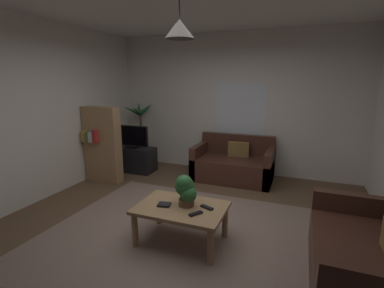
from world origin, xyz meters
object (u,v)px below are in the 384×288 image
at_px(couch_under_window, 233,165).
at_px(tv, 132,137).
at_px(remote_on_table_1, 207,207).
at_px(potted_plant_on_table, 186,189).
at_px(book_on_table_0, 164,205).
at_px(couch_right_side, 368,262).
at_px(bookshelf_corner, 102,144).
at_px(coffee_table, 181,212).
at_px(pendant_lamp, 180,29).
at_px(remote_on_table_0, 196,214).
at_px(potted_palm_corner, 141,138).
at_px(tv_stand, 134,159).

xyz_separation_m(couch_under_window, tv, (-2.06, -0.28, 0.46)).
bearing_deg(tv, remote_on_table_1, -41.10).
relative_size(remote_on_table_1, potted_plant_on_table, 0.44).
distance_m(book_on_table_0, tv, 2.80).
height_order(couch_under_window, couch_right_side, same).
xyz_separation_m(couch_right_side, bookshelf_corner, (-4.06, 1.46, 0.43)).
distance_m(coffee_table, pendant_lamp, 1.99).
bearing_deg(tv, coffee_table, -45.82).
bearing_deg(remote_on_table_0, potted_palm_corner, 164.97).
distance_m(couch_right_side, coffee_table, 1.87).
relative_size(coffee_table, book_on_table_0, 7.03).
bearing_deg(coffee_table, tv, 134.18).
height_order(book_on_table_0, pendant_lamp, pendant_lamp).
bearing_deg(book_on_table_0, coffee_table, 16.45).
bearing_deg(book_on_table_0, potted_palm_corner, 125.93).
relative_size(coffee_table, pendant_lamp, 1.99).
bearing_deg(couch_under_window, book_on_table_0, -96.04).
relative_size(tv_stand, tv, 1.23).
bearing_deg(couch_under_window, pendant_lamp, -91.56).
height_order(remote_on_table_1, potted_plant_on_table, potted_plant_on_table).
xyz_separation_m(coffee_table, book_on_table_0, (-0.19, -0.06, 0.08)).
distance_m(couch_right_side, pendant_lamp, 2.81).
height_order(tv, potted_palm_corner, potted_palm_corner).
distance_m(remote_on_table_0, tv, 3.13).
height_order(couch_right_side, remote_on_table_0, couch_right_side).
bearing_deg(pendant_lamp, remote_on_table_0, -29.32).
height_order(couch_under_window, potted_plant_on_table, couch_under_window).
bearing_deg(book_on_table_0, tv_stand, 130.28).
bearing_deg(coffee_table, tv_stand, 133.88).
bearing_deg(potted_plant_on_table, pendant_lamp, -126.37).
height_order(couch_under_window, remote_on_table_0, couch_under_window).
relative_size(couch_right_side, bookshelf_corner, 1.07).
bearing_deg(tv, tv_stand, 90.00).
distance_m(coffee_table, potted_palm_corner, 3.36).
xyz_separation_m(couch_under_window, couch_right_side, (1.81, -2.44, -0.00)).
bearing_deg(bookshelf_corner, remote_on_table_1, -27.65).
bearing_deg(tv_stand, coffee_table, -46.12).
bearing_deg(coffee_table, couch_right_side, -3.08).
height_order(couch_right_side, book_on_table_0, couch_right_side).
bearing_deg(couch_under_window, remote_on_table_1, -84.31).
xyz_separation_m(coffee_table, tv_stand, (-2.00, 2.08, -0.13)).
relative_size(couch_under_window, pendant_lamp, 2.86).
relative_size(coffee_table, remote_on_table_0, 6.37).
bearing_deg(remote_on_table_1, remote_on_table_0, -176.10).
relative_size(book_on_table_0, tv_stand, 0.16).
bearing_deg(remote_on_table_0, remote_on_table_1, 105.48).
bearing_deg(potted_palm_corner, remote_on_table_0, -49.37).
height_order(book_on_table_0, remote_on_table_1, book_on_table_0).
height_order(remote_on_table_0, tv_stand, tv_stand).
distance_m(coffee_table, potted_plant_on_table, 0.28).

